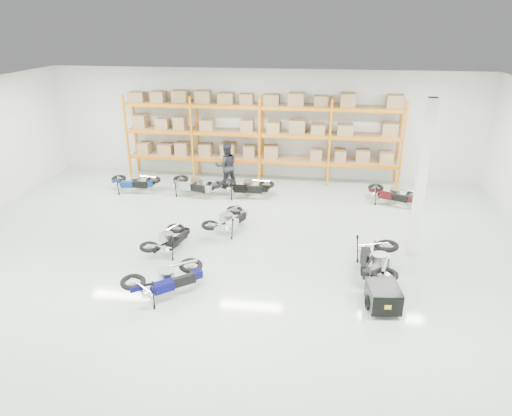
# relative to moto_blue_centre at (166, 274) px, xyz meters

# --- Properties ---
(room) EXTENTS (18.00, 18.00, 18.00)m
(room) POSITION_rel_moto_blue_centre_xyz_m (1.20, 2.53, 1.69)
(room) COLOR #ABBFAF
(room) RESTS_ON ground
(pallet_rack) EXTENTS (11.28, 0.98, 3.62)m
(pallet_rack) POSITION_rel_moto_blue_centre_xyz_m (1.20, 8.98, 1.70)
(pallet_rack) COLOR orange
(pallet_rack) RESTS_ON ground
(structural_column) EXTENTS (0.25, 0.25, 4.50)m
(structural_column) POSITION_rel_moto_blue_centre_xyz_m (6.40, 3.03, 1.69)
(structural_column) COLOR white
(structural_column) RESTS_ON ground
(moto_blue_centre) EXTENTS (1.98, 1.86, 1.18)m
(moto_blue_centre) POSITION_rel_moto_blue_centre_xyz_m (0.00, 0.00, 0.00)
(moto_blue_centre) COLOR #080749
(moto_blue_centre) RESTS_ON ground
(moto_silver_left) EXTENTS (1.41, 1.86, 1.08)m
(moto_silver_left) POSITION_rel_moto_blue_centre_xyz_m (0.82, 3.78, -0.05)
(moto_silver_left) COLOR #AFB1B6
(moto_silver_left) RESTS_ON ground
(moto_black_far_left) EXTENTS (1.22, 1.77, 1.04)m
(moto_black_far_left) POSITION_rel_moto_blue_centre_xyz_m (-0.65, 2.19, -0.07)
(moto_black_far_left) COLOR black
(moto_black_far_left) RESTS_ON ground
(moto_touring_right) EXTENTS (1.24, 2.07, 1.26)m
(moto_touring_right) POSITION_rel_moto_blue_centre_xyz_m (5.24, 1.64, 0.04)
(moto_touring_right) COLOR black
(moto_touring_right) RESTS_ON ground
(trailer) EXTENTS (0.80, 1.51, 0.62)m
(trailer) POSITION_rel_moto_blue_centre_xyz_m (5.24, 0.04, -0.19)
(trailer) COLOR black
(trailer) RESTS_ON ground
(moto_back_a) EXTENTS (1.73, 0.88, 1.11)m
(moto_back_a) POSITION_rel_moto_blue_centre_xyz_m (-3.56, 6.83, -0.03)
(moto_back_a) COLOR navy
(moto_back_a) RESTS_ON ground
(moto_back_b) EXTENTS (2.02, 1.42, 1.19)m
(moto_back_b) POSITION_rel_moto_blue_centre_xyz_m (-1.12, 6.78, 0.00)
(moto_back_b) COLOR #A2A5AB
(moto_back_b) RESTS_ON ground
(moto_back_c) EXTENTS (1.79, 0.89, 1.16)m
(moto_back_c) POSITION_rel_moto_blue_centre_xyz_m (0.92, 6.89, -0.01)
(moto_back_c) COLOR black
(moto_back_c) RESTS_ON ground
(moto_back_d) EXTENTS (1.91, 1.48, 1.11)m
(moto_back_d) POSITION_rel_moto_blue_centre_xyz_m (6.37, 6.87, -0.03)
(moto_back_d) COLOR #390B0F
(moto_back_d) RESTS_ON ground
(person_back) EXTENTS (1.10, 0.99, 1.84)m
(person_back) POSITION_rel_moto_blue_centre_xyz_m (-0.02, 7.78, 0.36)
(person_back) COLOR black
(person_back) RESTS_ON ground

